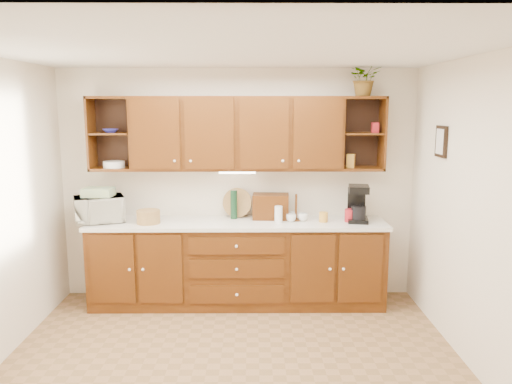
{
  "coord_description": "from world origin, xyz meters",
  "views": [
    {
      "loc": [
        0.17,
        -3.88,
        2.19
      ],
      "look_at": [
        0.2,
        1.15,
        1.32
      ],
      "focal_mm": 35.0,
      "sensor_mm": 36.0,
      "label": 1
    }
  ],
  "objects_px": {
    "coffee_maker": "(358,204)",
    "potted_plant": "(365,78)",
    "microwave": "(99,209)",
    "bread_box": "(271,206)"
  },
  "relations": [
    {
      "from": "coffee_maker",
      "to": "potted_plant",
      "type": "xyz_separation_m",
      "value": [
        0.05,
        0.11,
        1.35
      ]
    },
    {
      "from": "microwave",
      "to": "bread_box",
      "type": "relative_size",
      "value": 1.29
    },
    {
      "from": "bread_box",
      "to": "potted_plant",
      "type": "bearing_deg",
      "value": 1.28
    },
    {
      "from": "microwave",
      "to": "coffee_maker",
      "type": "height_order",
      "value": "coffee_maker"
    },
    {
      "from": "bread_box",
      "to": "potted_plant",
      "type": "relative_size",
      "value": 1.05
    },
    {
      "from": "microwave",
      "to": "potted_plant",
      "type": "height_order",
      "value": "potted_plant"
    },
    {
      "from": "microwave",
      "to": "potted_plant",
      "type": "bearing_deg",
      "value": -19.18
    },
    {
      "from": "coffee_maker",
      "to": "potted_plant",
      "type": "distance_m",
      "value": 1.35
    },
    {
      "from": "microwave",
      "to": "coffee_maker",
      "type": "distance_m",
      "value": 2.81
    },
    {
      "from": "coffee_maker",
      "to": "potted_plant",
      "type": "bearing_deg",
      "value": 74.71
    }
  ]
}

